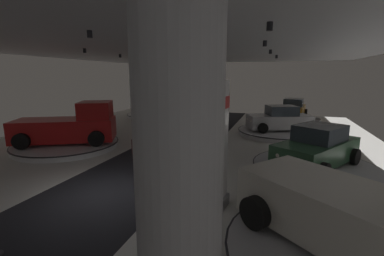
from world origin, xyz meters
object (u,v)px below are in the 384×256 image
at_px(pickup_truck_mid_left, 71,126).
at_px(display_car_deep_left, 156,106).
at_px(visitor_walking_near, 135,150).
at_px(display_platform_deep_left, 157,115).
at_px(display_platform_mid_right, 315,169).
at_px(display_car_deep_right, 293,109).
at_px(brand_sign_pylon, 208,142).
at_px(display_platform_near_right, 353,256).
at_px(display_platform_mid_left, 67,145).
at_px(column_right, 179,167).
at_px(display_platform_deep_right, 292,120).
at_px(display_car_far_right, 279,119).
at_px(pickup_truck_near_right, 376,219).
at_px(visitor_walking_far, 191,126).
at_px(display_car_mid_right, 317,148).
at_px(display_platform_far_right, 278,132).

bearing_deg(pickup_truck_mid_left, display_car_deep_left, 92.95).
bearing_deg(visitor_walking_near, display_platform_deep_left, 112.23).
xyz_separation_m(display_platform_mid_right, display_car_deep_right, (-0.37, 13.44, 0.92)).
bearing_deg(brand_sign_pylon, display_platform_near_right, -23.81).
height_order(display_platform_near_right, display_platform_mid_left, display_platform_mid_left).
distance_m(column_right, display_platform_deep_right, 21.96).
xyz_separation_m(display_car_deep_left, display_platform_deep_right, (12.98, 0.89, -0.85)).
bearing_deg(display_platform_deep_left, display_car_far_right, -23.24).
distance_m(column_right, display_car_deep_left, 23.28).
distance_m(brand_sign_pylon, pickup_truck_near_right, 4.52).
bearing_deg(display_car_deep_left, display_platform_near_right, -53.38).
xyz_separation_m(display_platform_deep_right, display_car_far_right, (-1.14, -5.94, 0.90)).
bearing_deg(visitor_walking_far, visitor_walking_near, -95.55).
distance_m(display_platform_deep_left, pickup_truck_near_right, 23.00).
xyz_separation_m(display_platform_deep_right, display_platform_near_right, (0.54, -19.08, -0.05)).
xyz_separation_m(display_platform_deep_right, pickup_truck_mid_left, (-12.34, -13.26, 1.07)).
distance_m(display_car_mid_right, display_platform_near_right, 5.78).
bearing_deg(display_platform_mid_left, display_platform_deep_left, 91.54).
relative_size(display_car_deep_left, display_platform_far_right, 0.82).
distance_m(column_right, visitor_walking_near, 7.94).
relative_size(display_car_mid_right, pickup_truck_mid_left, 0.80).
bearing_deg(column_right, pickup_truck_mid_left, 139.27).
bearing_deg(display_car_mid_right, display_platform_far_right, 101.80).
distance_m(display_car_deep_left, display_platform_mid_left, 12.55).
relative_size(display_platform_deep_right, display_platform_mid_left, 0.84).
distance_m(display_platform_far_right, pickup_truck_mid_left, 13.39).
distance_m(display_car_far_right, pickup_truck_mid_left, 13.38).
distance_m(display_platform_mid_right, display_platform_far_right, 7.61).
bearing_deg(visitor_walking_far, pickup_truck_near_right, -53.57).
bearing_deg(display_platform_deep_left, display_car_deep_left, -121.22).
relative_size(display_platform_mid_right, display_platform_deep_right, 1.08).
xyz_separation_m(display_car_mid_right, pickup_truck_mid_left, (-12.73, 0.12, 0.14)).
bearing_deg(display_car_mid_right, brand_sign_pylon, -132.04).
relative_size(display_platform_mid_right, display_car_deep_right, 1.16).
bearing_deg(display_platform_far_right, display_platform_deep_left, 156.67).
height_order(brand_sign_pylon, visitor_walking_near, brand_sign_pylon).
relative_size(display_car_deep_left, display_platform_mid_left, 0.80).
distance_m(display_platform_deep_left, display_platform_deep_right, 12.99).
height_order(brand_sign_pylon, pickup_truck_mid_left, brand_sign_pylon).
relative_size(display_platform_mid_right, visitor_walking_far, 3.23).
distance_m(brand_sign_pylon, display_car_mid_right, 5.50).
distance_m(pickup_truck_mid_left, visitor_walking_far, 7.01).
bearing_deg(display_car_mid_right, display_platform_near_right, -88.50).
distance_m(display_platform_deep_right, pickup_truck_near_right, 19.32).
height_order(display_platform_deep_right, visitor_walking_near, visitor_walking_near).
bearing_deg(brand_sign_pylon, visitor_walking_near, 151.52).
height_order(display_platform_deep_left, display_car_far_right, display_car_far_right).
bearing_deg(visitor_walking_far, brand_sign_pylon, -67.94).
relative_size(column_right, display_platform_deep_right, 1.16).
relative_size(display_platform_mid_right, visitor_walking_near, 3.23).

